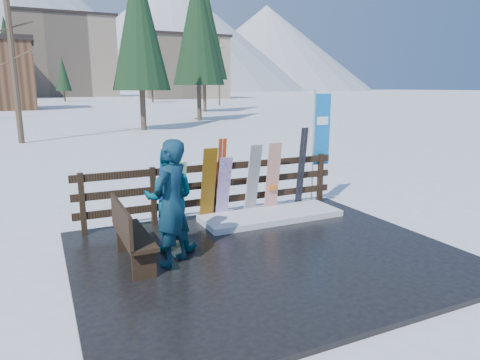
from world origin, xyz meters
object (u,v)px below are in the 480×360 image
snowboard_0 (166,190)px  snowboard_1 (178,194)px  snowboard_3 (224,188)px  snowboard_5 (273,178)px  snowboard_2 (208,185)px  snowboard_4 (253,180)px  bench (129,232)px  person_front (171,203)px  rental_flag (320,134)px  person_back (170,199)px

snowboard_0 → snowboard_1: size_ratio=1.15×
snowboard_0 → snowboard_3: size_ratio=1.14×
snowboard_3 → snowboard_5: (1.13, 0.00, 0.11)m
snowboard_2 → snowboard_4: snowboard_4 is taller
bench → snowboard_2: bearing=38.9°
snowboard_1 → person_front: person_front is taller
snowboard_4 → rental_flag: bearing=8.4°
snowboard_3 → person_front: person_front is taller
bench → person_front: 0.78m
person_front → snowboard_2: bearing=-164.7°
snowboard_4 → snowboard_5: bearing=-0.0°
snowboard_2 → snowboard_5: size_ratio=1.01×
person_back → snowboard_1: bearing=-89.1°
bench → person_front: size_ratio=0.78×
snowboard_4 → rental_flag: size_ratio=0.59×
snowboard_3 → snowboard_5: snowboard_5 is taller
bench → person_front: (0.60, -0.24, 0.44)m
bench → person_back: bearing=24.4°
snowboard_1 → person_front: bearing=-109.7°
snowboard_5 → person_front: bearing=-147.5°
snowboard_0 → person_front: person_front is taller
bench → snowboard_0: snowboard_0 is taller
snowboard_1 → snowboard_2: 0.64m
snowboard_3 → snowboard_4: (0.66, 0.00, 0.10)m
snowboard_2 → rental_flag: size_ratio=0.59×
rental_flag → person_back: size_ratio=1.50×
snowboard_5 → person_front: size_ratio=0.80×
snowboard_5 → rental_flag: rental_flag is taller
bench → snowboard_2: snowboard_2 is taller
snowboard_1 → snowboard_0: bearing=180.0°
snowboard_3 → snowboard_5: size_ratio=0.87×
snowboard_4 → person_back: (-2.11, -1.16, 0.11)m
snowboard_3 → rental_flag: (2.50, 0.27, 0.96)m
snowboard_1 → person_back: bearing=-112.7°
person_front → snowboard_3: bearing=-171.2°
snowboard_2 → person_front: size_ratio=0.80×
person_back → person_front: bearing=100.5°
snowboard_0 → person_back: (-0.26, -1.16, 0.12)m
snowboard_2 → snowboard_5: bearing=0.0°
snowboard_2 → rental_flag: (2.83, 0.27, 0.85)m
snowboard_2 → snowboard_3: 0.35m
snowboard_2 → snowboard_4: size_ratio=1.00×
rental_flag → snowboard_2: bearing=-174.5°
person_front → snowboard_0: bearing=-141.5°
bench → snowboard_0: (0.99, 1.49, 0.22)m
snowboard_5 → person_front: person_front is taller
snowboard_0 → snowboard_4: size_ratio=0.99×
snowboard_4 → snowboard_5: size_ratio=1.01×
bench → rental_flag: bearing=20.6°
snowboard_2 → snowboard_0: bearing=180.0°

